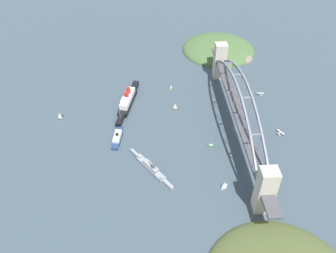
# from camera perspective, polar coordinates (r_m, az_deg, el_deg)

# --- Properties ---
(ground_plane) EXTENTS (1400.00, 1400.00, 0.00)m
(ground_plane) POSITION_cam_1_polar(r_m,az_deg,el_deg) (423.38, 10.77, -0.37)
(ground_plane) COLOR #3D4C56
(harbor_arch_bridge) EXTENTS (290.23, 15.89, 63.98)m
(harbor_arch_bridge) POSITION_cam_1_polar(r_m,az_deg,el_deg) (405.84, 11.25, 2.64)
(harbor_arch_bridge) COLOR beige
(harbor_arch_bridge) RESTS_ON ground
(headland_east_shore) EXTENTS (115.70, 114.74, 26.29)m
(headland_east_shore) POSITION_cam_1_polar(r_m,az_deg,el_deg) (580.94, 8.33, 12.10)
(headland_east_shore) COLOR #476638
(headland_east_shore) RESTS_ON ground
(ocean_liner) EXTENTS (92.32, 28.32, 20.50)m
(ocean_liner) POSITION_cam_1_polar(r_m,az_deg,el_deg) (453.28, -6.54, 4.24)
(ocean_liner) COLOR black
(ocean_liner) RESTS_ON ground
(naval_cruiser) EXTENTS (59.42, 44.24, 16.99)m
(naval_cruiser) POSITION_cam_1_polar(r_m,az_deg,el_deg) (367.13, -2.75, -6.72)
(naval_cruiser) COLOR gray
(naval_cruiser) RESTS_ON ground
(harbor_ferry_steamer) EXTENTS (37.36, 12.20, 8.47)m
(harbor_ferry_steamer) POSITION_cam_1_polar(r_m,az_deg,el_deg) (404.55, -8.20, -1.79)
(harbor_ferry_steamer) COLOR navy
(harbor_ferry_steamer) RESTS_ON ground
(seaplane_taxiing_near_bridge) EXTENTS (7.17, 9.68, 5.28)m
(seaplane_taxiing_near_bridge) POSITION_cam_1_polar(r_m,az_deg,el_deg) (483.60, 14.74, 5.09)
(seaplane_taxiing_near_bridge) COLOR #B7B7B2
(seaplane_taxiing_near_bridge) RESTS_ON ground
(seaplane_second_in_formation) EXTENTS (9.74, 8.39, 4.97)m
(seaplane_second_in_formation) POSITION_cam_1_polar(r_m,az_deg,el_deg) (427.50, 17.71, -1.00)
(seaplane_second_in_formation) COLOR #B7B7B2
(seaplane_second_in_formation) RESTS_ON ground
(small_boat_0) EXTENTS (6.06, 8.79, 8.68)m
(small_boat_0) POSITION_cam_1_polar(r_m,az_deg,el_deg) (443.84, 1.16, 3.32)
(small_boat_0) COLOR brown
(small_boat_0) RESTS_ON ground
(small_boat_1) EXTENTS (8.00, 8.01, 9.89)m
(small_boat_1) POSITION_cam_1_polar(r_m,az_deg,el_deg) (353.93, 9.07, -9.31)
(small_boat_1) COLOR silver
(small_boat_1) RESTS_ON ground
(small_boat_2) EXTENTS (8.76, 3.29, 2.00)m
(small_boat_2) POSITION_cam_1_polar(r_m,az_deg,el_deg) (482.79, 0.48, 6.27)
(small_boat_2) COLOR gold
(small_boat_2) RESTS_ON ground
(small_boat_3) EXTENTS (4.89, 12.28, 2.21)m
(small_boat_3) POSITION_cam_1_polar(r_m,az_deg,el_deg) (396.46, 7.05, -3.08)
(small_boat_3) COLOR #2D6B3D
(small_boat_3) RESTS_ON ground
(small_boat_4) EXTENTS (8.68, 6.89, 8.72)m
(small_boat_4) POSITION_cam_1_polar(r_m,az_deg,el_deg) (448.78, -17.14, 1.71)
(small_boat_4) COLOR black
(small_boat_4) RESTS_ON ground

